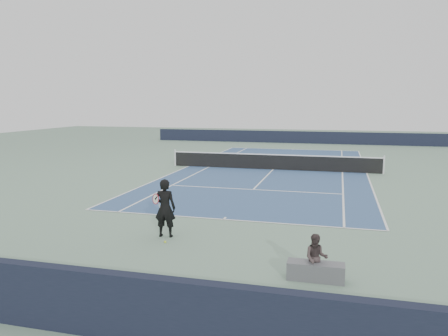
% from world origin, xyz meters
% --- Properties ---
extents(ground, '(80.00, 80.00, 0.00)m').
position_xyz_m(ground, '(0.00, 0.00, 0.00)').
color(ground, slate).
extents(court_surface, '(10.97, 23.77, 0.01)m').
position_xyz_m(court_surface, '(0.00, 0.00, 0.01)').
color(court_surface, '#34507B').
rests_on(court_surface, ground).
extents(tennis_net, '(12.90, 0.10, 1.07)m').
position_xyz_m(tennis_net, '(0.00, 0.00, 0.50)').
color(tennis_net, silver).
rests_on(tennis_net, ground).
extents(windscreen_far, '(30.00, 0.25, 1.20)m').
position_xyz_m(windscreen_far, '(0.00, 17.88, 0.60)').
color(windscreen_far, black).
rests_on(windscreen_far, ground).
extents(windscreen_near, '(30.00, 0.25, 1.20)m').
position_xyz_m(windscreen_near, '(0.00, -19.88, 0.60)').
color(windscreen_near, black).
rests_on(windscreen_near, ground).
extents(tennis_player, '(0.81, 0.55, 1.81)m').
position_xyz_m(tennis_player, '(-1.25, -14.21, 0.91)').
color(tennis_player, black).
rests_on(tennis_player, ground).
extents(tennis_ball, '(0.07, 0.07, 0.07)m').
position_xyz_m(tennis_ball, '(-1.02, -14.80, 0.04)').
color(tennis_ball, '#C5D62B').
rests_on(tennis_ball, ground).
extents(spectator_bench, '(1.33, 0.48, 1.13)m').
position_xyz_m(spectator_bench, '(3.43, -16.43, 0.39)').
color(spectator_bench, '#57585C').
rests_on(spectator_bench, ground).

